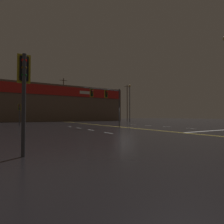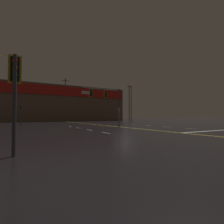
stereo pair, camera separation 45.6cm
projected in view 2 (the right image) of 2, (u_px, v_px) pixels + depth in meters
The scene contains 8 objects.
ground_plane at pixel (125, 127), 21.71m from camera, with size 200.00×200.00×0.00m, color black.
road_markings at pixel (141, 128), 20.73m from camera, with size 15.96×60.00×0.01m.
traffic_signal_median at pixel (105, 97), 21.67m from camera, with size 4.95×0.36×4.96m.
traffic_signal_corner_southwest at pixel (15, 81), 6.01m from camera, with size 0.42×0.36×3.48m.
traffic_signal_corner_northwest at pixel (21, 110), 26.57m from camera, with size 0.42×0.36×3.26m.
streetlight_near_left at pixel (131, 98), 44.49m from camera, with size 0.56×0.56×9.52m.
building_backdrop at pixel (59, 104), 54.47m from camera, with size 40.78×10.23×10.59m.
utility_pole_row at pixel (66, 99), 50.80m from camera, with size 46.61×0.26×12.62m.
Camera 2 is at (-11.94, -18.26, 1.33)m, focal length 28.00 mm.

